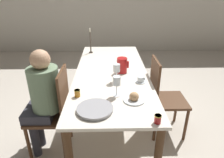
% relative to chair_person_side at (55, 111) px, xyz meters
% --- Properties ---
extents(ground_plane, '(20.00, 20.00, 0.00)m').
position_rel_chair_person_side_xyz_m(ground_plane, '(0.62, 0.47, -0.52)').
color(ground_plane, beige).
extents(wall_back, '(10.00, 0.06, 2.60)m').
position_rel_chair_person_side_xyz_m(wall_back, '(0.62, 3.79, 0.78)').
color(wall_back, beige).
rests_on(wall_back, ground_plane).
extents(dining_table, '(0.88, 2.16, 0.77)m').
position_rel_chair_person_side_xyz_m(dining_table, '(0.62, 0.47, 0.16)').
color(dining_table, silver).
rests_on(dining_table, ground_plane).
extents(chair_person_side, '(0.42, 0.42, 0.98)m').
position_rel_chair_person_side_xyz_m(chair_person_side, '(0.00, 0.00, 0.00)').
color(chair_person_side, '#51331E').
rests_on(chair_person_side, ground_plane).
extents(chair_opposite, '(0.42, 0.42, 0.98)m').
position_rel_chair_person_side_xyz_m(chair_opposite, '(1.24, 0.29, 0.00)').
color(chair_opposite, '#51331E').
rests_on(chair_opposite, ground_plane).
extents(person_seated, '(0.39, 0.41, 1.20)m').
position_rel_chair_person_side_xyz_m(person_seated, '(-0.09, -0.01, 0.20)').
color(person_seated, '#33333D').
rests_on(person_seated, ground_plane).
extents(red_pitcher, '(0.15, 0.12, 0.18)m').
position_rel_chair_person_side_xyz_m(red_pitcher, '(0.75, 0.44, 0.34)').
color(red_pitcher, red).
rests_on(red_pitcher, dining_table).
extents(wine_glass_water, '(0.08, 0.08, 0.20)m').
position_rel_chair_person_side_xyz_m(wine_glass_water, '(0.67, 0.20, 0.40)').
color(wine_glass_water, white).
rests_on(wine_glass_water, dining_table).
extents(wine_glass_juice, '(0.08, 0.08, 0.20)m').
position_rel_chair_person_side_xyz_m(wine_glass_juice, '(0.66, -0.12, 0.40)').
color(wine_glass_juice, white).
rests_on(wine_glass_juice, dining_table).
extents(teacup_near_person, '(0.12, 0.12, 0.06)m').
position_rel_chair_person_side_xyz_m(teacup_near_person, '(0.93, 0.17, 0.27)').
color(teacup_near_person, silver).
rests_on(teacup_near_person, dining_table).
extents(teacup_across, '(0.12, 0.12, 0.06)m').
position_rel_chair_person_side_xyz_m(teacup_across, '(0.76, 0.67, 0.27)').
color(teacup_across, silver).
rests_on(teacup_across, dining_table).
extents(serving_tray, '(0.31, 0.31, 0.03)m').
position_rel_chair_person_side_xyz_m(serving_tray, '(0.46, -0.37, 0.26)').
color(serving_tray, '#9E9EA3').
rests_on(serving_tray, dining_table).
extents(bread_plate, '(0.20, 0.20, 0.09)m').
position_rel_chair_person_side_xyz_m(bread_plate, '(0.81, -0.22, 0.27)').
color(bread_plate, silver).
rests_on(bread_plate, dining_table).
extents(jam_jar_amber, '(0.06, 0.06, 0.07)m').
position_rel_chair_person_side_xyz_m(jam_jar_amber, '(0.96, -0.55, 0.29)').
color(jam_jar_amber, '#A81E1E').
rests_on(jam_jar_amber, dining_table).
extents(jam_jar_red, '(0.06, 0.06, 0.07)m').
position_rel_chair_person_side_xyz_m(jam_jar_red, '(0.28, -0.13, 0.29)').
color(jam_jar_red, '#C67A1E').
rests_on(jam_jar_red, dining_table).
extents(candlestick_tall, '(0.06, 0.06, 0.38)m').
position_rel_chair_person_side_xyz_m(candlestick_tall, '(0.31, 1.23, 0.40)').
color(candlestick_tall, '#4C4238').
rests_on(candlestick_tall, dining_table).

